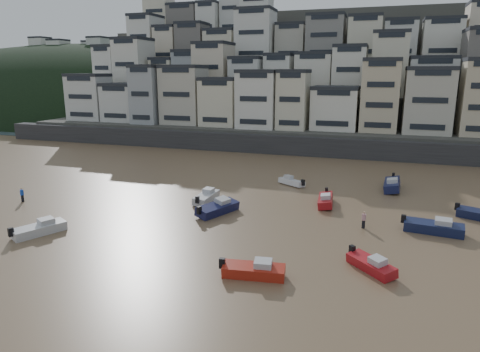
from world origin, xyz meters
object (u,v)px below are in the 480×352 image
(boat_a, at_px, (254,268))
(boat_j, at_px, (39,227))
(boat_c, at_px, (218,207))
(boat_h, at_px, (292,181))
(boat_d, at_px, (434,225))
(boat_e, at_px, (326,199))
(person_blue, at_px, (22,195))
(person_pink, at_px, (364,220))
(boat_f, at_px, (206,195))
(boat_b, at_px, (371,263))
(boat_i, at_px, (392,183))

(boat_a, xyz_separation_m, boat_j, (-22.04, 1.96, 0.02))
(boat_c, bearing_deg, boat_h, 3.10)
(boat_c, height_order, boat_d, boat_d)
(boat_a, bearing_deg, boat_e, 74.00)
(boat_a, bearing_deg, person_blue, 154.93)
(boat_e, height_order, person_pink, person_pink)
(boat_d, relative_size, boat_h, 1.35)
(boat_c, distance_m, boat_f, 4.96)
(boat_d, relative_size, boat_e, 1.09)
(boat_h, bearing_deg, boat_a, 127.64)
(boat_b, relative_size, boat_j, 0.89)
(boat_a, height_order, boat_b, boat_a)
(boat_f, distance_m, boat_h, 13.48)
(boat_a, distance_m, person_blue, 33.35)
(boat_i, relative_size, person_pink, 3.66)
(boat_a, height_order, boat_e, boat_e)
(boat_a, distance_m, boat_d, 19.92)
(boat_c, relative_size, boat_i, 0.92)
(boat_a, xyz_separation_m, person_pink, (7.43, 13.47, 0.16))
(boat_f, bearing_deg, person_blue, 109.75)
(boat_i, bearing_deg, boat_e, -35.55)
(boat_e, bearing_deg, boat_i, 136.29)
(person_blue, bearing_deg, boat_d, 5.47)
(boat_e, relative_size, boat_i, 0.85)
(boat_a, relative_size, boat_j, 0.98)
(boat_i, height_order, boat_j, boat_i)
(boat_b, relative_size, boat_c, 0.81)
(boat_b, xyz_separation_m, boat_e, (-5.58, 16.10, 0.09))
(boat_f, distance_m, boat_i, 24.71)
(boat_e, relative_size, boat_h, 1.23)
(boat_a, height_order, boat_d, boat_d)
(boat_h, bearing_deg, boat_i, -140.14)
(boat_c, xyz_separation_m, person_pink, (15.42, 0.46, 0.07))
(boat_f, bearing_deg, person_pink, -99.83)
(boat_a, height_order, boat_j, boat_j)
(boat_h, relative_size, person_blue, 2.51)
(boat_d, xyz_separation_m, person_pink, (-6.51, -0.77, 0.07))
(boat_d, bearing_deg, boat_c, -170.03)
(boat_a, xyz_separation_m, boat_h, (-2.74, 27.63, -0.11))
(boat_c, distance_m, person_blue, 24.08)
(boat_b, distance_m, person_blue, 40.73)
(boat_a, bearing_deg, boat_h, 87.78)
(boat_d, relative_size, person_pink, 3.38)
(boat_e, bearing_deg, person_pink, 29.76)
(boat_i, distance_m, boat_j, 42.48)
(boat_h, relative_size, boat_j, 0.82)
(boat_e, bearing_deg, boat_b, 13.91)
(boat_e, bearing_deg, boat_j, -59.28)
(boat_i, bearing_deg, boat_f, -56.75)
(boat_f, xyz_separation_m, person_pink, (18.41, -3.50, 0.14))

